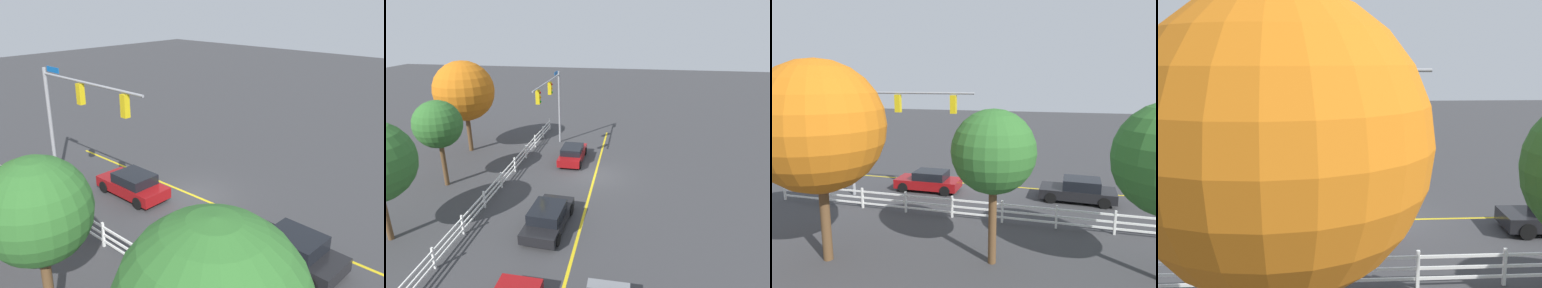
{
  "view_description": "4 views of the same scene",
  "coord_description": "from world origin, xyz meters",
  "views": [
    {
      "loc": [
        -13.23,
        14.53,
        10.03
      ],
      "look_at": [
        0.25,
        -0.19,
        2.81
      ],
      "focal_mm": 38.34,
      "sensor_mm": 36.0,
      "label": 1
    },
    {
      "loc": [
        -21.17,
        -2.41,
        10.55
      ],
      "look_at": [
        -0.07,
        1.27,
        2.42
      ],
      "focal_mm": 29.81,
      "sensor_mm": 36.0,
      "label": 2
    },
    {
      "loc": [
        -5.4,
        22.15,
        6.92
      ],
      "look_at": [
        0.41,
        0.72,
        2.89
      ],
      "focal_mm": 32.17,
      "sensor_mm": 36.0,
      "label": 3
    },
    {
      "loc": [
        2.41,
        18.98,
        6.59
      ],
      "look_at": [
        1.25,
        0.62,
        3.37
      ],
      "focal_mm": 44.49,
      "sensor_mm": 36.0,
      "label": 4
    }
  ],
  "objects": [
    {
      "name": "lane_center_stripe",
      "position": [
        -4.0,
        0.0,
        0.0
      ],
      "size": [
        28.0,
        0.16,
        0.01
      ],
      "primitive_type": "cube",
      "color": "gold",
      "rests_on": "ground_plane"
    },
    {
      "name": "car_3",
      "position": [
        -6.83,
        1.73,
        0.66
      ],
      "size": [
        4.34,
        2.15,
        1.36
      ],
      "rotation": [
        0.0,
        0.0,
        -0.05
      ],
      "color": "black",
      "rests_on": "ground_plane"
    },
    {
      "name": "signal_assembly",
      "position": [
        4.13,
        4.14,
        4.76
      ],
      "size": [
        7.76,
        0.37,
        6.72
      ],
      "color": "gray",
      "rests_on": "ground_plane"
    },
    {
      "name": "car_2",
      "position": [
        2.36,
        2.14,
        0.64
      ],
      "size": [
        4.09,
        1.85,
        1.3
      ],
      "rotation": [
        0.0,
        0.0,
        0.0
      ],
      "color": "maroon",
      "rests_on": "ground_plane"
    },
    {
      "name": "tree_1",
      "position": [
        -3.22,
        9.99,
        4.38
      ],
      "size": [
        3.15,
        3.15,
        5.98
      ],
      "color": "brown",
      "rests_on": "ground_plane"
    },
    {
      "name": "tree_0",
      "position": [
        3.07,
        11.42,
        5.28
      ],
      "size": [
        4.96,
        4.96,
        7.77
      ],
      "color": "brown",
      "rests_on": "ground_plane"
    },
    {
      "name": "ground_plane",
      "position": [
        0.0,
        0.0,
        0.0
      ],
      "size": [
        120.0,
        120.0,
        0.0
      ],
      "primitive_type": "plane",
      "color": "#38383A"
    },
    {
      "name": "white_rail_fence",
      "position": [
        -3.0,
        6.06,
        0.6
      ],
      "size": [
        26.1,
        0.1,
        1.15
      ],
      "color": "white",
      "rests_on": "ground_plane"
    }
  ]
}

